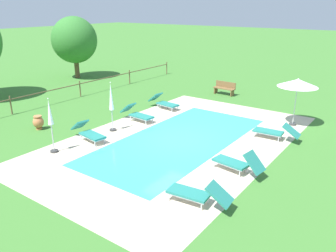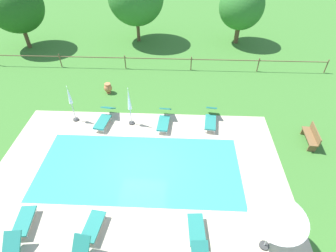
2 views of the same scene
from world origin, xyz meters
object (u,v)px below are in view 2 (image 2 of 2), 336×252
sun_lounger_north_near_steps (104,118)px  sun_lounger_north_far (164,119)px  patio_umbrella_closed_row_mid_west (129,102)px  patio_umbrella_closed_row_west (70,99)px  sun_lounger_north_end (21,227)px  tree_far_west (242,6)px  sun_lounger_south_near_corner (211,118)px  terracotta_urn_near_fence (108,88)px  patio_umbrella_open_foreground (279,215)px  tree_centre (15,6)px  sun_lounger_south_mid (197,236)px  sun_lounger_north_mid (90,232)px  wooden_bench_lawn_side (312,136)px

sun_lounger_north_near_steps → sun_lounger_north_far: sun_lounger_north_far is taller
patio_umbrella_closed_row_mid_west → patio_umbrella_closed_row_west: bearing=177.2°
sun_lounger_north_end → sun_lounger_north_far: bearing=53.0°
sun_lounger_north_near_steps → tree_far_west: 14.85m
patio_umbrella_closed_row_west → sun_lounger_north_near_steps: bearing=-5.8°
sun_lounger_south_near_corner → terracotta_urn_near_fence: 7.03m
sun_lounger_north_far → patio_umbrella_closed_row_mid_west: size_ratio=0.85×
patio_umbrella_open_foreground → tree_centre: bearing=134.4°
sun_lounger_south_near_corner → sun_lounger_north_far: bearing=-175.5°
sun_lounger_south_near_corner → patio_umbrella_closed_row_mid_west: 4.60m
sun_lounger_south_mid → tree_far_west: 18.80m
sun_lounger_north_near_steps → patio_umbrella_closed_row_west: 2.06m
patio_umbrella_closed_row_mid_west → sun_lounger_south_mid: bearing=-62.7°
sun_lounger_north_mid → patio_umbrella_open_foreground: size_ratio=0.83×
terracotta_urn_near_fence → sun_lounger_north_near_steps: bearing=-81.6°
tree_centre → patio_umbrella_closed_row_west: bearing=-53.8°
sun_lounger_north_near_steps → sun_lounger_south_near_corner: sun_lounger_south_near_corner is taller
sun_lounger_south_near_corner → patio_umbrella_closed_row_mid_west: size_ratio=0.86×
patio_umbrella_closed_row_mid_west → tree_far_west: 13.79m
sun_lounger_north_mid → tree_far_west: 20.07m
sun_lounger_north_mid → tree_far_west: bearing=66.1°
wooden_bench_lawn_side → patio_umbrella_closed_row_mid_west: bearing=173.2°
sun_lounger_north_mid → tree_centre: bearing=120.5°
sun_lounger_north_mid → patio_umbrella_closed_row_west: (-2.73, 6.89, 1.07)m
sun_lounger_north_far → terracotta_urn_near_fence: bearing=141.5°
sun_lounger_north_far → patio_umbrella_closed_row_west: bearing=178.4°
sun_lounger_north_end → patio_umbrella_open_foreground: bearing=-0.8°
sun_lounger_south_mid → wooden_bench_lawn_side: 8.24m
sun_lounger_south_near_corner → sun_lounger_south_mid: sun_lounger_south_near_corner is taller
sun_lounger_north_mid → patio_umbrella_closed_row_mid_west: size_ratio=0.83×
sun_lounger_north_far → wooden_bench_lawn_side: size_ratio=1.32×
terracotta_urn_near_fence → tree_centre: size_ratio=0.13×
tree_far_west → sun_lounger_north_far: bearing=-116.4°
patio_umbrella_open_foreground → wooden_bench_lawn_side: 6.91m
sun_lounger_north_end → sun_lounger_south_mid: sun_lounger_north_end is taller
sun_lounger_south_mid → patio_umbrella_closed_row_mid_west: 7.63m
terracotta_urn_near_fence → patio_umbrella_open_foreground: bearing=-51.2°
sun_lounger_north_near_steps → patio_umbrella_open_foreground: bearing=-42.3°
patio_umbrella_closed_row_west → tree_centre: tree_centre is taller
sun_lounger_north_mid → terracotta_urn_near_fence: bearing=98.4°
sun_lounger_north_end → sun_lounger_south_near_corner: 10.29m
sun_lounger_north_far → patio_umbrella_open_foreground: (4.09, -6.80, 1.76)m
sun_lounger_north_far → tree_centre: tree_centre is taller
patio_umbrella_closed_row_west → patio_umbrella_closed_row_mid_west: 3.26m
sun_lounger_north_mid → sun_lounger_south_near_corner: bearing=54.3°
sun_lounger_north_near_steps → patio_umbrella_open_foreground: patio_umbrella_open_foreground is taller
patio_umbrella_closed_row_mid_west → sun_lounger_north_near_steps: bearing=-179.4°
patio_umbrella_open_foreground → patio_umbrella_closed_row_mid_west: 9.04m
terracotta_urn_near_fence → patio_umbrella_closed_row_mid_west: bearing=-57.1°
tree_centre → patio_umbrella_open_foreground: bearing=-45.6°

